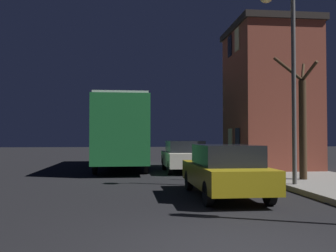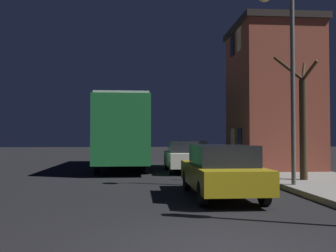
{
  "view_description": "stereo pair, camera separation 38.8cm",
  "coord_description": "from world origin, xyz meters",
  "px_view_note": "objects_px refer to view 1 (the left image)",
  "views": [
    {
      "loc": [
        -1.51,
        -5.36,
        1.67
      ],
      "look_at": [
        0.06,
        9.12,
        2.11
      ],
      "focal_mm": 40.0,
      "sensor_mm": 36.0,
      "label": 1
    },
    {
      "loc": [
        -1.13,
        -5.4,
        1.67
      ],
      "look_at": [
        0.06,
        9.12,
        2.11
      ],
      "focal_mm": 40.0,
      "sensor_mm": 36.0,
      "label": 2
    }
  ],
  "objects_px": {
    "bare_tree": "(302,122)",
    "bus": "(122,128)",
    "car_mid_lane": "(184,156)",
    "car_near_lane": "(225,170)",
    "streetlamp": "(281,42)"
  },
  "relations": [
    {
      "from": "streetlamp",
      "to": "car_mid_lane",
      "type": "xyz_separation_m",
      "value": [
        -2.22,
        6.25,
        -4.0
      ]
    },
    {
      "from": "bare_tree",
      "to": "car_near_lane",
      "type": "xyz_separation_m",
      "value": [
        -3.58,
        -2.63,
        -1.47
      ]
    },
    {
      "from": "streetlamp",
      "to": "car_near_lane",
      "type": "xyz_separation_m",
      "value": [
        -2.23,
        -1.31,
        -4.01
      ]
    },
    {
      "from": "bare_tree",
      "to": "bus",
      "type": "xyz_separation_m",
      "value": [
        -6.58,
        7.58,
        -0.07
      ]
    },
    {
      "from": "bare_tree",
      "to": "car_mid_lane",
      "type": "relative_size",
      "value": 1.1
    },
    {
      "from": "streetlamp",
      "to": "bare_tree",
      "type": "distance_m",
      "value": 3.17
    },
    {
      "from": "bare_tree",
      "to": "streetlamp",
      "type": "bearing_deg",
      "value": -135.64
    },
    {
      "from": "bare_tree",
      "to": "car_mid_lane",
      "type": "distance_m",
      "value": 6.26
    },
    {
      "from": "bus",
      "to": "car_near_lane",
      "type": "height_order",
      "value": "bus"
    },
    {
      "from": "streetlamp",
      "to": "car_mid_lane",
      "type": "distance_m",
      "value": 7.75
    },
    {
      "from": "car_near_lane",
      "to": "bus",
      "type": "bearing_deg",
      "value": 106.43
    },
    {
      "from": "car_mid_lane",
      "to": "bare_tree",
      "type": "bearing_deg",
      "value": -54.1
    },
    {
      "from": "bare_tree",
      "to": "bus",
      "type": "relative_size",
      "value": 0.44
    },
    {
      "from": "bus",
      "to": "car_near_lane",
      "type": "distance_m",
      "value": 10.73
    },
    {
      "from": "bare_tree",
      "to": "car_mid_lane",
      "type": "height_order",
      "value": "bare_tree"
    }
  ]
}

